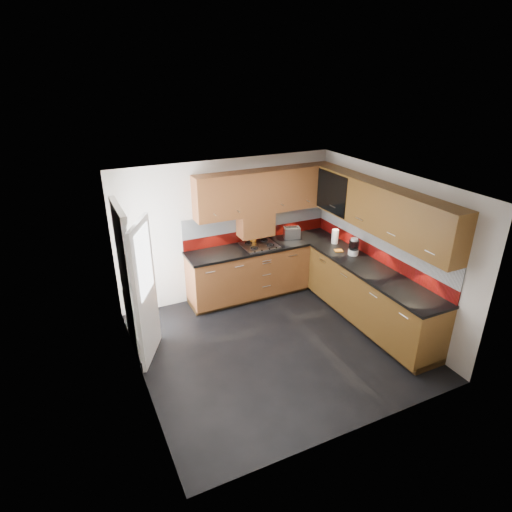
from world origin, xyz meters
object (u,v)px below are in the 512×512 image
gas_hob (260,245)px  toaster (292,233)px  utensil_pot (253,237)px  food_processor (354,247)px

gas_hob → toaster: size_ratio=1.80×
utensil_pot → gas_hob: bearing=-83.3°
utensil_pot → food_processor: 1.72m
toaster → food_processor: (0.54, -1.07, 0.03)m
gas_hob → toaster: toaster is taller
gas_hob → food_processor: food_processor is taller
gas_hob → food_processor: (1.22, -0.97, 0.11)m
toaster → utensil_pot: bearing=170.5°
toaster → food_processor: food_processor is taller
gas_hob → toaster: 0.69m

